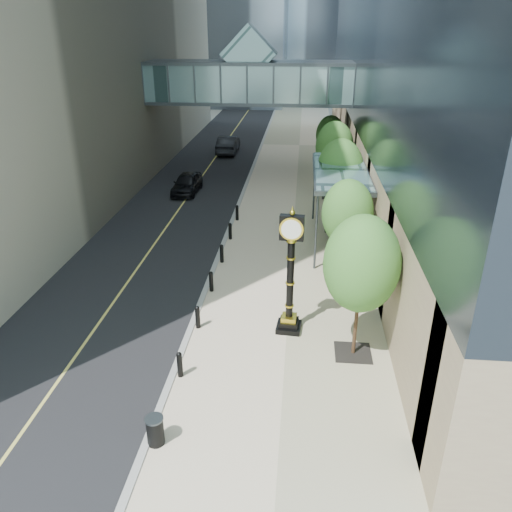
{
  "coord_description": "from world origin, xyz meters",
  "views": [
    {
      "loc": [
        1.36,
        -13.18,
        11.51
      ],
      "look_at": [
        -0.38,
        5.31,
        2.94
      ],
      "focal_mm": 35.0,
      "sensor_mm": 36.0,
      "label": 1
    }
  ],
  "objects_px": {
    "car_far": "(228,144)",
    "street_clock": "(290,281)",
    "pedestrian": "(355,233)",
    "car_near": "(187,183)",
    "trash_bin": "(155,431)"
  },
  "relations": [
    {
      "from": "car_near",
      "to": "car_far",
      "type": "relative_size",
      "value": 0.84
    },
    {
      "from": "car_near",
      "to": "car_far",
      "type": "bearing_deg",
      "value": 86.43
    },
    {
      "from": "street_clock",
      "to": "pedestrian",
      "type": "distance_m",
      "value": 9.58
    },
    {
      "from": "trash_bin",
      "to": "car_far",
      "type": "xyz_separation_m",
      "value": [
        -3.32,
        38.15,
        0.36
      ]
    },
    {
      "from": "car_far",
      "to": "street_clock",
      "type": "bearing_deg",
      "value": 102.33
    },
    {
      "from": "street_clock",
      "to": "car_far",
      "type": "xyz_separation_m",
      "value": [
        -7.1,
        31.55,
        -1.47
      ]
    },
    {
      "from": "trash_bin",
      "to": "car_far",
      "type": "bearing_deg",
      "value": 94.98
    },
    {
      "from": "pedestrian",
      "to": "car_far",
      "type": "xyz_separation_m",
      "value": [
        -10.52,
        22.72,
        -0.04
      ]
    },
    {
      "from": "street_clock",
      "to": "trash_bin",
      "type": "relative_size",
      "value": 5.83
    },
    {
      "from": "street_clock",
      "to": "trash_bin",
      "type": "xyz_separation_m",
      "value": [
        -3.77,
        -6.6,
        -1.82
      ]
    },
    {
      "from": "trash_bin",
      "to": "car_near",
      "type": "bearing_deg",
      "value": 100.37
    },
    {
      "from": "car_near",
      "to": "trash_bin",
      "type": "bearing_deg",
      "value": -77.98
    },
    {
      "from": "pedestrian",
      "to": "car_near",
      "type": "bearing_deg",
      "value": -50.24
    },
    {
      "from": "pedestrian",
      "to": "car_near",
      "type": "height_order",
      "value": "pedestrian"
    },
    {
      "from": "trash_bin",
      "to": "car_near",
      "type": "xyz_separation_m",
      "value": [
        -4.54,
        24.81,
        0.25
      ]
    }
  ]
}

